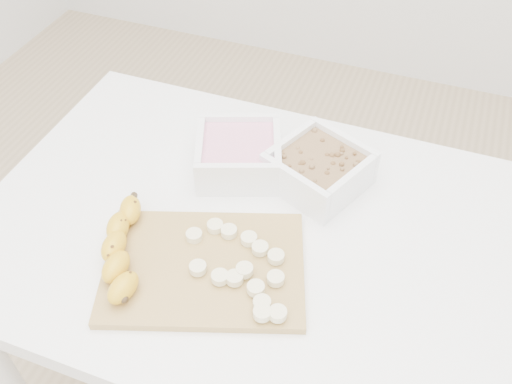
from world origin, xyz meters
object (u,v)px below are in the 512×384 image
(table, at_px, (251,259))
(banana, at_px, (122,249))
(bowl_yogurt, at_px, (239,153))
(bowl_granola, at_px, (319,168))
(cutting_board, at_px, (204,267))

(table, distance_m, banana, 0.26)
(table, bearing_deg, bowl_yogurt, 118.98)
(bowl_granola, bearing_deg, table, -118.70)
(table, bearing_deg, banana, -138.83)
(bowl_yogurt, height_order, banana, bowl_yogurt)
(table, relative_size, banana, 4.54)
(table, distance_m, bowl_granola, 0.22)
(cutting_board, bearing_deg, banana, -166.95)
(banana, bearing_deg, cutting_board, -0.91)
(table, distance_m, bowl_yogurt, 0.21)
(table, xyz_separation_m, banana, (-0.17, -0.15, 0.13))
(table, xyz_separation_m, bowl_yogurt, (-0.08, 0.14, 0.13))
(bowl_granola, relative_size, cutting_board, 0.64)
(banana, bearing_deg, bowl_yogurt, 57.67)
(bowl_yogurt, relative_size, banana, 0.95)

